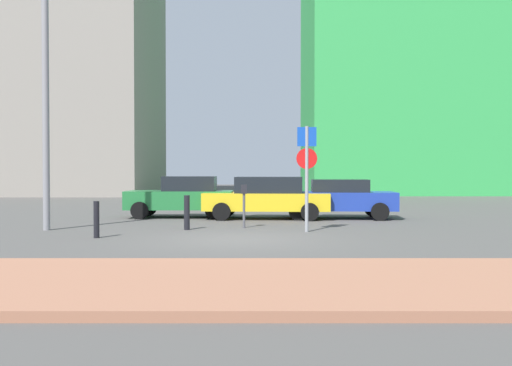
% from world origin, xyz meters
% --- Properties ---
extents(ground_plane, '(120.00, 120.00, 0.00)m').
position_xyz_m(ground_plane, '(0.00, 0.00, 0.00)').
color(ground_plane, '#4C4947').
extents(sidewalk_brick, '(40.00, 3.99, 0.14)m').
position_xyz_m(sidewalk_brick, '(0.00, -6.08, 0.07)').
color(sidewalk_brick, '#9E664C').
rests_on(sidewalk_brick, ground).
extents(parked_car_green, '(3.99, 1.90, 1.56)m').
position_xyz_m(parked_car_green, '(-2.30, 6.92, 0.80)').
color(parked_car_green, '#237238').
rests_on(parked_car_green, ground).
extents(parked_car_yellow, '(4.67, 2.24, 1.54)m').
position_xyz_m(parked_car_yellow, '(0.90, 6.33, 0.81)').
color(parked_car_yellow, gold).
rests_on(parked_car_yellow, ground).
extents(parked_car_blue, '(4.37, 2.24, 1.45)m').
position_xyz_m(parked_car_blue, '(3.50, 6.47, 0.76)').
color(parked_car_blue, '#1E389E').
rests_on(parked_car_blue, ground).
extents(parking_sign_post, '(0.60, 0.10, 3.05)m').
position_xyz_m(parking_sign_post, '(1.95, 1.79, 1.92)').
color(parking_sign_post, gray).
rests_on(parking_sign_post, ground).
extents(parking_meter, '(0.18, 0.14, 1.34)m').
position_xyz_m(parking_meter, '(0.12, 2.93, 0.87)').
color(parking_meter, '#4C4C51').
rests_on(parking_meter, ground).
extents(street_lamp, '(0.70, 0.36, 7.50)m').
position_xyz_m(street_lamp, '(-5.72, 2.24, 4.38)').
color(street_lamp, gray).
rests_on(street_lamp, ground).
extents(traffic_bollard_near, '(0.15, 0.15, 0.97)m').
position_xyz_m(traffic_bollard_near, '(-3.70, 0.29, 0.48)').
color(traffic_bollard_near, black).
rests_on(traffic_bollard_near, ground).
extents(traffic_bollard_mid, '(0.17, 0.17, 1.03)m').
position_xyz_m(traffic_bollard_mid, '(-1.58, 2.36, 0.52)').
color(traffic_bollard_mid, black).
rests_on(traffic_bollard_mid, ground).
extents(building_under_construction, '(10.73, 13.33, 24.04)m').
position_xyz_m(building_under_construction, '(-12.97, 29.93, 12.02)').
color(building_under_construction, gray).
rests_on(building_under_construction, ground).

